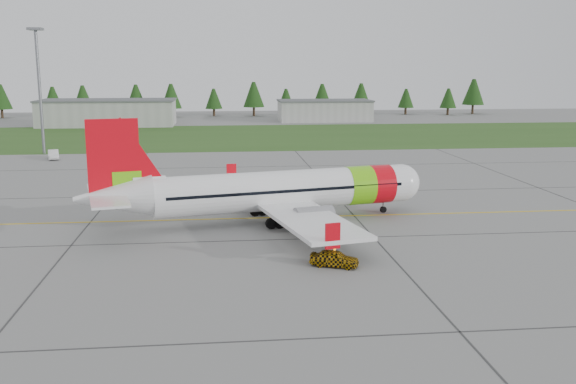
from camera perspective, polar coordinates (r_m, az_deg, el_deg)
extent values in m
plane|color=gray|center=(53.69, -2.86, -4.31)|extent=(320.00, 320.00, 0.00)
cylinder|color=white|center=(59.85, -0.30, 0.17)|extent=(24.64, 8.99, 3.67)
sphere|color=white|center=(64.72, 10.01, 0.83)|extent=(3.67, 3.67, 3.67)
cone|color=white|center=(56.88, -15.28, -0.46)|extent=(7.23, 5.03, 3.67)
cube|color=black|center=(64.80, 10.23, 1.13)|extent=(2.01, 2.72, 0.53)
cylinder|color=#6FD610|center=(62.61, 6.23, 0.59)|extent=(3.21, 4.19, 3.75)
cylinder|color=red|center=(63.59, 8.07, 0.71)|extent=(2.85, 4.11, 3.75)
cube|color=white|center=(59.91, -0.73, -0.83)|extent=(11.70, 30.47, 0.34)
cube|color=red|center=(73.70, -5.05, 1.79)|extent=(1.14, 0.41, 1.88)
cube|color=red|center=(45.85, 3.99, -3.92)|extent=(1.14, 0.41, 1.88)
cylinder|color=gray|center=(65.26, -0.97, -0.30)|extent=(3.74, 2.67, 1.97)
cylinder|color=gray|center=(55.74, 2.31, -2.29)|extent=(3.74, 2.67, 1.97)
cube|color=red|center=(56.37, -15.25, 2.69)|extent=(4.29, 1.29, 7.14)
cube|color=#6FD610|center=(56.76, -14.11, 0.68)|extent=(2.47, 0.93, 2.26)
cube|color=white|center=(56.81, -15.77, -0.26)|extent=(5.33, 11.21, 0.21)
cylinder|color=slate|center=(64.29, 8.47, -1.24)|extent=(0.17, 0.17, 1.32)
cylinder|color=black|center=(64.36, 8.46, -1.53)|extent=(0.68, 0.40, 0.64)
cylinder|color=slate|center=(62.30, -2.30, -1.30)|extent=(0.21, 0.21, 1.79)
cylinder|color=black|center=(62.29, -2.63, -1.68)|extent=(1.05, 0.63, 0.98)
cylinder|color=slate|center=(57.41, -0.80, -2.36)|extent=(0.21, 0.21, 1.79)
cylinder|color=black|center=(57.39, -1.16, -2.79)|extent=(1.05, 0.63, 0.98)
imported|color=#DDA10C|center=(46.44, 4.17, -4.51)|extent=(1.67, 1.79, 3.56)
imported|color=white|center=(106.77, -20.18, 3.93)|extent=(1.87, 1.81, 4.43)
cube|color=#30561E|center=(134.48, -4.86, 4.97)|extent=(320.00, 50.00, 0.03)
cube|color=gold|center=(61.43, -3.28, -2.33)|extent=(120.00, 0.25, 0.02)
cube|color=#A8A8A3|center=(164.35, -15.69, 6.75)|extent=(32.00, 14.00, 6.00)
cube|color=#A8A8A3|center=(172.35, 3.25, 7.19)|extent=(24.00, 12.00, 5.20)
cylinder|color=slate|center=(113.59, -21.19, 8.20)|extent=(0.50, 0.50, 20.00)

